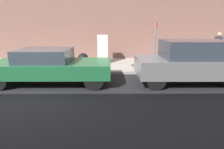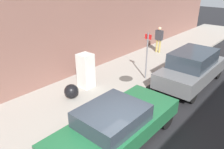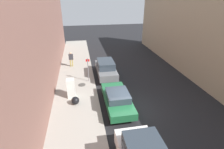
% 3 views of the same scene
% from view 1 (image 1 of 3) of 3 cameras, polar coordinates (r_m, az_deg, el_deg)
% --- Properties ---
extents(ground_plane, '(80.00, 80.00, 0.00)m').
position_cam_1_polar(ground_plane, '(7.15, -24.44, -4.60)').
color(ground_plane, black).
extents(sidewalk_slab, '(3.69, 44.00, 0.14)m').
position_cam_1_polar(sidewalk_slab, '(10.73, -16.09, 3.04)').
color(sidewalk_slab, '#9E998E').
rests_on(sidewalk_slab, ground).
extents(discarded_refrigerator, '(0.64, 0.63, 1.64)m').
position_cam_1_polar(discarded_refrigerator, '(10.53, -2.97, 8.33)').
color(discarded_refrigerator, silver).
rests_on(discarded_refrigerator, sidewalk_slab).
extents(manhole_cover, '(0.70, 0.70, 0.02)m').
position_cam_1_polar(manhole_cover, '(9.90, 8.25, 2.93)').
color(manhole_cover, '#47443F').
rests_on(manhole_cover, sidewalk_slab).
extents(street_sign_post, '(0.36, 0.07, 2.40)m').
position_cam_1_polar(street_sign_post, '(9.13, 13.75, 10.12)').
color(street_sign_post, slate).
rests_on(street_sign_post, sidewalk_slab).
extents(trash_bag, '(0.62, 0.62, 0.62)m').
position_cam_1_polar(trash_bag, '(10.42, -9.40, 5.23)').
color(trash_bag, black).
rests_on(trash_bag, sidewalk_slab).
extents(pedestrian_standing_near, '(0.52, 0.24, 1.79)m').
position_cam_1_polar(pedestrian_standing_near, '(12.45, 31.29, 8.30)').
color(pedestrian_standing_near, '#A8934C').
rests_on(pedestrian_standing_near, sidewalk_slab).
extents(parked_sedan_green, '(1.86, 4.76, 1.42)m').
position_cam_1_polar(parked_sedan_green, '(7.49, -19.43, 2.77)').
color(parked_sedan_green, '#1E6038').
rests_on(parked_sedan_green, ground).
extents(parked_suv_gray, '(1.86, 4.51, 1.75)m').
position_cam_1_polar(parked_suv_gray, '(7.79, 24.94, 3.83)').
color(parked_suv_gray, slate).
rests_on(parked_suv_gray, ground).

